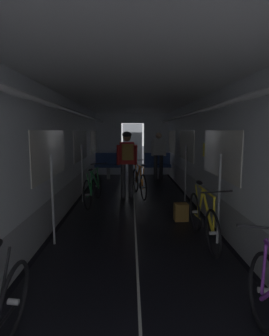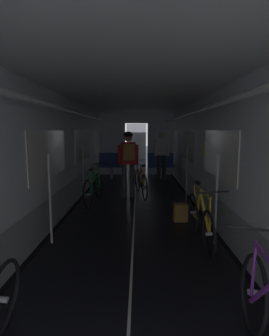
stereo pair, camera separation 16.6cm
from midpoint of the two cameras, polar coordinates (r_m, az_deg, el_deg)
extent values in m
cube|color=black|center=(5.72, -15.28, -10.31)|extent=(0.08, 11.50, 0.01)
cube|color=black|center=(5.72, 13.72, -10.26)|extent=(0.08, 11.50, 0.01)
cube|color=beige|center=(5.55, -0.78, -10.62)|extent=(0.03, 11.27, 0.00)
cube|color=#9EA0A5|center=(5.67, -16.37, -7.41)|extent=(0.12, 11.50, 0.60)
cube|color=silver|center=(5.48, -16.85, 5.05)|extent=(0.12, 11.50, 1.85)
cube|color=white|center=(4.93, -17.88, 2.72)|extent=(0.02, 1.90, 0.80)
cube|color=white|center=(7.71, -11.64, 4.57)|extent=(0.02, 1.90, 0.80)
cube|color=white|center=(10.55, -8.72, 5.41)|extent=(0.02, 1.90, 0.80)
cube|color=yellow|center=(5.07, -17.38, 2.87)|extent=(0.01, 0.20, 0.28)
cylinder|color=white|center=(5.41, -13.56, 11.23)|extent=(0.07, 11.04, 0.07)
cylinder|color=#B7BABF|center=(4.43, -17.54, -6.30)|extent=(0.04, 0.04, 1.40)
cylinder|color=#B7BABF|center=(6.92, -11.38, -1.18)|extent=(0.04, 0.04, 1.40)
cube|color=#9EA0A5|center=(5.67, 14.81, -7.36)|extent=(0.12, 11.50, 0.60)
cube|color=silver|center=(5.48, 15.24, 5.11)|extent=(0.12, 11.50, 1.85)
cube|color=white|center=(4.93, 16.28, 2.78)|extent=(0.02, 1.90, 0.80)
cube|color=white|center=(7.71, 10.03, 4.61)|extent=(0.02, 1.90, 0.80)
cube|color=white|center=(10.55, 7.10, 5.44)|extent=(0.02, 1.90, 0.80)
cube|color=yellow|center=(5.90, 13.40, 3.63)|extent=(0.01, 0.20, 0.28)
cylinder|color=white|center=(5.41, 11.92, 11.28)|extent=(0.07, 11.04, 0.07)
cylinder|color=#B7BABF|center=(4.43, 15.97, -6.24)|extent=(0.04, 0.04, 1.40)
cylinder|color=#B7BABF|center=(6.92, 9.79, -1.14)|extent=(0.04, 0.04, 1.40)
cube|color=silver|center=(11.13, -5.72, 4.93)|extent=(1.00, 0.12, 2.45)
cube|color=silver|center=(11.13, 4.11, 4.95)|extent=(1.00, 0.12, 2.45)
cube|color=silver|center=(11.09, -0.82, 10.25)|extent=(0.90, 0.12, 0.40)
cube|color=#4C4F54|center=(11.80, -0.80, 4.14)|extent=(0.81, 0.04, 2.05)
cube|color=silver|center=(5.32, -0.83, 15.94)|extent=(3.14, 11.62, 0.12)
cylinder|color=gray|center=(10.17, -5.87, -1.02)|extent=(0.12, 0.12, 0.44)
cube|color=#2D4784|center=(10.14, -5.89, 0.49)|extent=(0.96, 0.44, 0.10)
cube|color=#2D4784|center=(10.30, -5.82, 2.00)|extent=(0.96, 0.08, 0.40)
torus|color=gray|center=(10.36, -8.19, 3.11)|extent=(0.14, 0.14, 0.02)
cylinder|color=gray|center=(10.17, 4.28, -1.00)|extent=(0.12, 0.12, 0.44)
cube|color=#2D4784|center=(10.14, 4.30, 0.51)|extent=(0.96, 0.44, 0.10)
cube|color=#2D4784|center=(10.30, 4.22, 2.02)|extent=(0.96, 0.08, 0.40)
torus|color=gray|center=(10.28, 1.82, 3.15)|extent=(0.14, 0.14, 0.02)
torus|color=black|center=(6.27, -10.42, -5.47)|extent=(0.16, 0.68, 0.67)
cylinder|color=#B2B2B7|center=(6.27, -10.42, -5.47)|extent=(0.10, 0.06, 0.06)
torus|color=black|center=(7.23, -8.30, -3.67)|extent=(0.16, 0.68, 0.67)
cylinder|color=#B2B2B7|center=(7.23, -8.30, -3.67)|extent=(0.10, 0.06, 0.06)
cylinder|color=#1E8438|center=(6.89, -8.77, -2.39)|extent=(0.14, 0.54, 0.56)
cylinder|color=#1E8438|center=(6.50, -9.62, -3.02)|extent=(0.06, 0.35, 0.55)
cylinder|color=#1E8438|center=(6.69, -8.93, -0.40)|extent=(0.12, 0.82, 0.04)
cylinder|color=#1E8438|center=(6.28, -10.12, -3.19)|extent=(0.08, 0.16, 0.49)
cylinder|color=#1E8438|center=(6.48, -9.91, -5.22)|extent=(0.07, 0.45, 0.07)
cylinder|color=#1E8438|center=(7.16, -8.22, -1.82)|extent=(0.07, 0.09, 0.49)
cylinder|color=black|center=(6.70, -9.43, -4.99)|extent=(0.04, 0.17, 0.17)
ellipsoid|color=black|center=(6.27, -9.83, -0.40)|extent=(0.12, 0.25, 0.07)
cylinder|color=black|center=(7.12, -8.00, 0.91)|extent=(0.44, 0.07, 0.06)
torus|color=black|center=(2.89, 23.37, -22.15)|extent=(0.15, 0.67, 0.67)
cylinder|color=#B2B2B7|center=(2.89, 23.37, -22.15)|extent=(0.10, 0.06, 0.06)
cylinder|color=purple|center=(2.75, 23.51, -18.09)|extent=(0.07, 0.09, 0.49)
cylinder|color=black|center=(2.63, 23.28, -11.20)|extent=(0.44, 0.07, 0.05)
torus|color=black|center=(5.00, 11.41, -8.84)|extent=(0.08, 0.67, 0.67)
cylinder|color=#B2B2B7|center=(5.00, 11.41, -8.84)|extent=(0.09, 0.05, 0.05)
torus|color=black|center=(4.07, 14.68, -12.85)|extent=(0.08, 0.67, 0.67)
cylinder|color=#B2B2B7|center=(4.07, 14.68, -12.85)|extent=(0.09, 0.05, 0.05)
cylinder|color=yellow|center=(4.29, 13.76, -8.65)|extent=(0.08, 0.54, 0.56)
cylinder|color=yellow|center=(4.67, 12.44, -7.26)|extent=(0.06, 0.34, 0.55)
cylinder|color=yellow|center=(4.37, 13.53, -4.75)|extent=(0.05, 0.82, 0.04)
cylinder|color=yellow|center=(4.88, 11.82, -6.34)|extent=(0.05, 0.16, 0.49)
cylinder|color=yellow|center=(4.80, 11.99, -9.85)|extent=(0.03, 0.45, 0.07)
cylinder|color=yellow|center=(4.02, 14.87, -9.45)|extent=(0.05, 0.09, 0.49)
cylinder|color=black|center=(4.60, 12.63, -10.95)|extent=(0.02, 0.17, 0.17)
ellipsoid|color=black|center=(4.77, 12.25, -2.95)|extent=(0.10, 0.24, 0.06)
cylinder|color=black|center=(3.92, 15.39, -4.73)|extent=(0.44, 0.03, 0.05)
torus|color=black|center=(2.77, -25.40, -23.64)|extent=(0.13, 0.67, 0.67)
cylinder|color=#B2B2B7|center=(2.77, -25.40, -23.64)|extent=(0.10, 0.05, 0.06)
cylinder|color=black|center=(2.61, -27.00, -19.74)|extent=(0.08, 0.16, 0.49)
cylinder|color=black|center=(2.61, -27.46, -26.46)|extent=(0.04, 0.45, 0.07)
cylinder|color=#2D2D33|center=(7.19, -3.01, -2.72)|extent=(0.13, 0.13, 0.90)
cylinder|color=#2D2D33|center=(7.21, -1.42, -2.69)|extent=(0.13, 0.13, 0.90)
cube|color=red|center=(7.10, -2.24, 3.10)|extent=(0.38, 0.26, 0.56)
cylinder|color=red|center=(7.11, -4.02, 2.68)|extent=(0.11, 0.21, 0.53)
cylinder|color=red|center=(7.15, -0.50, 2.73)|extent=(0.11, 0.21, 0.53)
sphere|color=#9E7051|center=(7.08, -2.26, 6.32)|extent=(0.21, 0.21, 0.21)
ellipsoid|color=black|center=(7.08, -2.26, 6.89)|extent=(0.27, 0.31, 0.16)
cube|color=olive|center=(6.93, -2.12, 3.32)|extent=(0.30, 0.19, 0.40)
torus|color=black|center=(6.98, 1.18, -4.00)|extent=(0.17, 0.67, 0.67)
cylinder|color=#B2B2B7|center=(6.98, 1.18, -4.00)|extent=(0.10, 0.07, 0.05)
torus|color=black|center=(7.96, -0.37, -2.55)|extent=(0.17, 0.67, 0.67)
cylinder|color=#B2B2B7|center=(7.96, -0.37, -2.55)|extent=(0.10, 0.07, 0.05)
cylinder|color=orange|center=(7.62, 0.10, -1.33)|extent=(0.12, 0.54, 0.56)
cylinder|color=orange|center=(7.22, 0.73, -1.82)|extent=(0.11, 0.34, 0.55)
cylinder|color=orange|center=(7.43, 0.37, 0.51)|extent=(0.18, 0.81, 0.03)
cylinder|color=orange|center=(7.00, 1.10, -1.94)|extent=(0.04, 0.17, 0.49)
cylinder|color=orange|center=(7.20, 0.80, -3.82)|extent=(0.10, 0.45, 0.07)
cylinder|color=orange|center=(7.89, -0.30, -0.85)|extent=(0.05, 0.09, 0.49)
cylinder|color=black|center=(7.42, 0.44, -3.65)|extent=(0.05, 0.17, 0.17)
ellipsoid|color=black|center=(7.01, 1.08, 0.57)|extent=(0.13, 0.25, 0.06)
cylinder|color=black|center=(7.87, -0.27, 1.64)|extent=(0.44, 0.10, 0.03)
cylinder|color=#2D2D33|center=(9.85, 5.03, 0.07)|extent=(0.13, 0.13, 0.90)
cylinder|color=#2D2D33|center=(9.84, 3.87, 0.06)|extent=(0.13, 0.13, 0.90)
cube|color=silver|center=(9.78, 4.49, 4.31)|extent=(0.36, 0.22, 0.56)
cylinder|color=silver|center=(9.78, 5.79, 4.00)|extent=(0.09, 0.20, 0.53)
cylinder|color=silver|center=(9.74, 3.21, 4.02)|extent=(0.09, 0.20, 0.53)
sphere|color=beige|center=(9.76, 4.52, 6.66)|extent=(0.21, 0.21, 0.21)
cube|color=olive|center=(5.53, 8.70, -8.96)|extent=(0.27, 0.22, 0.34)
camera|label=1|loc=(0.08, -90.80, -0.11)|focal=29.59mm
camera|label=2|loc=(0.08, 89.20, 0.11)|focal=29.59mm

